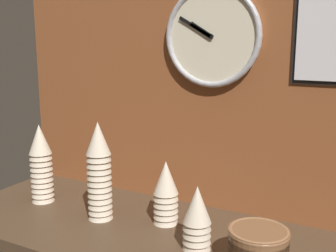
{
  "coord_description": "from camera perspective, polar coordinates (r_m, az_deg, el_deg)",
  "views": [
    {
      "loc": [
        53.73,
        -106.84,
        59.16
      ],
      "look_at": [
        -5.85,
        4.0,
        32.85
      ],
      "focal_mm": 45.0,
      "sensor_mm": 36.0,
      "label": 1
    }
  ],
  "objects": [
    {
      "name": "ground_plane",
      "position": [
        1.34,
        1.44,
        -15.28
      ],
      "size": [
        160.0,
        56.0,
        4.0
      ],
      "primitive_type": "cube",
      "color": "#4C3826"
    },
    {
      "name": "wall_tiled_back",
      "position": [
        1.44,
        6.39,
        9.09
      ],
      "size": [
        160.0,
        3.0,
        105.0
      ],
      "color": "brown",
      "rests_on": "ground_plane"
    },
    {
      "name": "cup_stack_center_left",
      "position": [
        1.4,
        -9.31,
        -6.04
      ],
      "size": [
        8.17,
        8.17,
        33.0
      ],
      "color": "beige",
      "rests_on": "ground_plane"
    },
    {
      "name": "cup_stack_center_right",
      "position": [
        1.22,
        3.95,
        -12.3
      ],
      "size": [
        8.17,
        8.17,
        18.92
      ],
      "color": "beige",
      "rests_on": "ground_plane"
    },
    {
      "name": "cup_stack_far_left",
      "position": [
        1.61,
        -16.82,
        -4.86
      ],
      "size": [
        8.17,
        8.17,
        28.97
      ],
      "color": "beige",
      "rests_on": "ground_plane"
    },
    {
      "name": "cup_stack_center",
      "position": [
        1.37,
        -0.3,
        -8.98
      ],
      "size": [
        8.17,
        8.17,
        20.93
      ],
      "color": "beige",
      "rests_on": "ground_plane"
    },
    {
      "name": "bowl_stack_right",
      "position": [
        1.16,
        12.08,
        -15.78
      ],
      "size": [
        16.01,
        16.01,
        10.97
      ],
      "color": "brown",
      "rests_on": "ground_plane"
    },
    {
      "name": "wall_clock",
      "position": [
        1.41,
        5.92,
        11.98
      ],
      "size": [
        33.47,
        2.7,
        33.47
      ],
      "color": "beige"
    }
  ]
}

